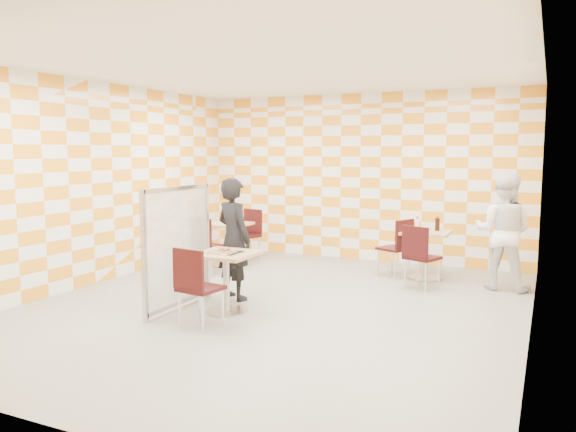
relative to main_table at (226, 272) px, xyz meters
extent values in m
plane|color=gray|center=(0.41, 0.49, -0.51)|extent=(7.00, 7.00, 0.00)
plane|color=white|center=(0.41, 0.49, 2.49)|extent=(7.00, 7.00, 0.00)
plane|color=white|center=(0.41, 3.99, 0.99)|extent=(6.00, 0.00, 6.00)
plane|color=white|center=(-2.59, 0.49, 0.99)|extent=(0.00, 7.00, 7.00)
plane|color=white|center=(3.41, 0.49, 0.99)|extent=(0.00, 7.00, 7.00)
cube|color=tan|center=(0.00, 0.00, 0.22)|extent=(0.70, 0.70, 0.04)
cylinder|color=#A5A5AA|center=(0.00, 0.00, -0.14)|extent=(0.08, 0.08, 0.70)
cylinder|color=#A5A5AA|center=(0.00, 0.00, -0.49)|extent=(0.50, 0.50, 0.03)
cube|color=tan|center=(1.84, 2.88, 0.22)|extent=(0.70, 0.70, 0.04)
cylinder|color=#A5A5AA|center=(1.84, 2.88, -0.14)|extent=(0.08, 0.08, 0.70)
cylinder|color=#A5A5AA|center=(1.84, 2.88, -0.49)|extent=(0.50, 0.50, 0.03)
cube|color=tan|center=(-1.44, 2.41, 0.22)|extent=(0.70, 0.70, 0.04)
cylinder|color=#A5A5AA|center=(-1.44, 2.41, -0.14)|extent=(0.08, 0.08, 0.70)
cylinder|color=#A5A5AA|center=(-1.44, 2.41, -0.49)|extent=(0.50, 0.50, 0.03)
cube|color=black|center=(0.06, -0.63, -0.06)|extent=(0.47, 0.47, 0.04)
cube|color=black|center=(0.03, -0.83, 0.19)|extent=(0.42, 0.09, 0.45)
cylinder|color=silver|center=(0.25, -0.48, -0.29)|extent=(0.03, 0.03, 0.43)
cylinder|color=silver|center=(-0.09, -0.44, -0.29)|extent=(0.03, 0.03, 0.43)
cylinder|color=silver|center=(0.20, -0.82, -0.29)|extent=(0.03, 0.03, 0.43)
cylinder|color=silver|center=(-0.14, -0.78, -0.29)|extent=(0.03, 0.03, 0.43)
cube|color=black|center=(1.92, 2.25, -0.06)|extent=(0.54, 0.54, 0.04)
cube|color=black|center=(1.85, 2.06, 0.19)|extent=(0.41, 0.19, 0.45)
cylinder|color=silver|center=(2.14, 2.34, -0.29)|extent=(0.03, 0.03, 0.43)
cylinder|color=silver|center=(1.83, 2.47, -0.29)|extent=(0.03, 0.03, 0.43)
cylinder|color=silver|center=(2.02, 2.03, -0.29)|extent=(0.03, 0.03, 0.43)
cylinder|color=silver|center=(1.70, 2.15, -0.29)|extent=(0.03, 0.03, 0.43)
cube|color=black|center=(1.36, 2.83, -0.06)|extent=(0.55, 0.55, 0.04)
cube|color=black|center=(1.54, 2.75, 0.19)|extent=(0.21, 0.40, 0.45)
cylinder|color=silver|center=(1.27, 3.05, -0.29)|extent=(0.03, 0.03, 0.43)
cylinder|color=silver|center=(1.13, 2.74, -0.29)|extent=(0.03, 0.03, 0.43)
cylinder|color=silver|center=(1.58, 2.92, -0.29)|extent=(0.03, 0.03, 0.43)
cylinder|color=silver|center=(1.44, 2.61, -0.29)|extent=(0.03, 0.03, 0.43)
cube|color=black|center=(-1.39, 1.77, -0.06)|extent=(0.48, 0.48, 0.04)
cube|color=black|center=(-1.42, 1.57, 0.19)|extent=(0.42, 0.10, 0.45)
cylinder|color=silver|center=(-1.19, 1.91, -0.29)|extent=(0.03, 0.03, 0.43)
cylinder|color=silver|center=(-1.53, 1.97, -0.29)|extent=(0.03, 0.03, 0.43)
cylinder|color=silver|center=(-1.24, 1.58, -0.29)|extent=(0.03, 0.03, 0.43)
cylinder|color=silver|center=(-1.58, 1.63, -0.29)|extent=(0.03, 0.03, 0.43)
cube|color=black|center=(-1.40, 2.97, -0.06)|extent=(0.51, 0.51, 0.04)
cube|color=black|center=(-1.35, 3.16, 0.19)|extent=(0.42, 0.14, 0.45)
cylinder|color=silver|center=(-1.61, 2.85, -0.29)|extent=(0.03, 0.03, 0.43)
cylinder|color=silver|center=(-1.28, 2.76, -0.29)|extent=(0.03, 0.03, 0.43)
cylinder|color=silver|center=(-1.52, 3.18, -0.29)|extent=(0.03, 0.03, 0.43)
cylinder|color=silver|center=(-1.19, 3.09, -0.29)|extent=(0.03, 0.03, 0.43)
cube|color=white|center=(-0.63, -0.09, 0.29)|extent=(0.02, 1.30, 1.40)
cube|color=#B2B2B7|center=(-0.63, -0.09, 1.01)|extent=(0.05, 1.30, 0.05)
cube|color=#B2B2B7|center=(-0.63, -0.09, -0.43)|extent=(0.05, 1.30, 0.05)
cube|color=#B2B2B7|center=(-0.63, -0.74, 0.29)|extent=(0.05, 0.05, 1.50)
cylinder|color=#B2B2B7|center=(-0.63, -0.74, -0.48)|extent=(0.08, 0.08, 0.05)
cube|color=#B2B2B7|center=(-0.63, 0.56, 0.29)|extent=(0.05, 0.05, 1.50)
cylinder|color=#B2B2B7|center=(-0.63, 0.56, -0.48)|extent=(0.08, 0.08, 0.05)
imported|color=black|center=(-0.25, 0.61, 0.30)|extent=(0.70, 0.58, 1.63)
imported|color=white|center=(2.96, 2.70, 0.33)|extent=(0.89, 0.73, 1.67)
cube|color=silver|center=(0.00, -0.02, 0.24)|extent=(0.38, 0.34, 0.01)
cone|color=tan|center=(0.00, -0.02, 0.26)|extent=(0.40, 0.40, 0.02)
cone|color=#F2D88C|center=(0.00, 0.00, 0.27)|extent=(0.33, 0.33, 0.01)
cylinder|color=maroon|center=(-0.06, -0.12, 0.28)|extent=(0.04, 0.04, 0.01)
cylinder|color=maroon|center=(0.05, -0.11, 0.28)|extent=(0.04, 0.04, 0.01)
cylinder|color=maroon|center=(0.00, -0.04, 0.28)|extent=(0.04, 0.04, 0.01)
cylinder|color=maroon|center=(-0.05, 0.01, 0.28)|extent=(0.04, 0.04, 0.01)
cylinder|color=maroon|center=(0.06, -0.01, 0.28)|extent=(0.04, 0.04, 0.01)
torus|color=black|center=(0.05, -0.05, 0.28)|extent=(0.03, 0.03, 0.01)
torus|color=black|center=(-0.02, -0.08, 0.28)|extent=(0.03, 0.03, 0.01)
torus|color=black|center=(0.02, 0.02, 0.28)|extent=(0.03, 0.03, 0.01)
torus|color=black|center=(-0.07, -0.04, 0.28)|extent=(0.03, 0.03, 0.01)
cylinder|color=white|center=(1.67, 3.04, 0.32)|extent=(0.06, 0.06, 0.16)
cylinder|color=red|center=(1.67, 3.04, 0.42)|extent=(0.04, 0.04, 0.04)
cylinder|color=black|center=(1.99, 2.98, 0.34)|extent=(0.07, 0.07, 0.20)
cylinder|color=red|center=(1.99, 2.98, 0.46)|extent=(0.03, 0.03, 0.03)
camera|label=1|loc=(3.53, -5.77, 1.47)|focal=35.00mm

